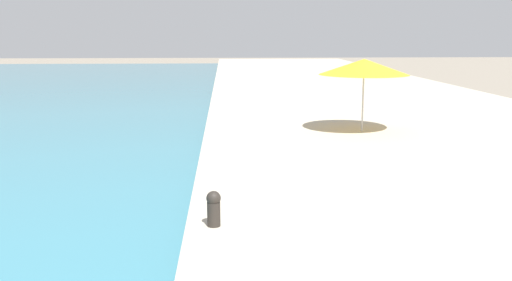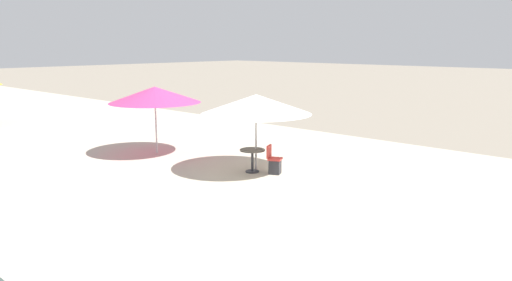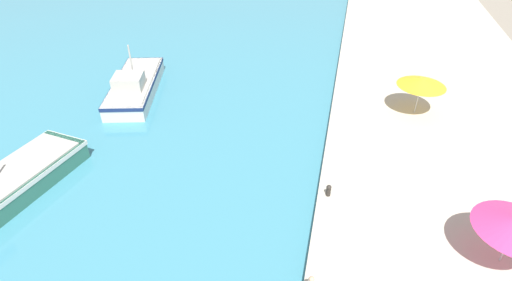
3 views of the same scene
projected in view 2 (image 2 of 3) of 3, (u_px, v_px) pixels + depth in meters
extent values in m
cylinder|color=#B7B7B7|center=(256.00, 140.00, 15.91)|extent=(0.06, 0.06, 2.01)
cone|color=white|center=(256.00, 104.00, 15.69)|extent=(3.53, 3.53, 0.62)
cylinder|color=#B7B7B7|center=(156.00, 126.00, 18.52)|extent=(0.06, 0.06, 2.06)
cone|color=#E5387A|center=(155.00, 95.00, 18.30)|extent=(3.37, 3.37, 0.59)
cylinder|color=#333338|center=(252.00, 171.00, 15.95)|extent=(0.44, 0.44, 0.04)
cylinder|color=#333338|center=(252.00, 161.00, 15.89)|extent=(0.08, 0.08, 0.70)
cylinder|color=#4C4742|center=(252.00, 150.00, 15.82)|extent=(0.80, 0.80, 0.04)
cube|color=#2D2D33|center=(275.00, 167.00, 15.70)|extent=(0.45, 0.45, 0.45)
cube|color=red|center=(275.00, 159.00, 15.65)|extent=(0.53, 0.53, 0.06)
cube|color=red|center=(269.00, 151.00, 15.66)|extent=(0.39, 0.23, 0.40)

